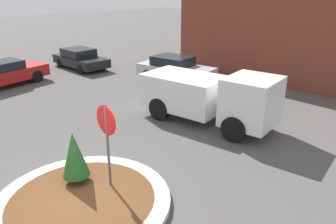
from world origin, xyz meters
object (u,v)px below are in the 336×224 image
Objects in this scene: parked_sedan_red at (4,73)px; utility_truck at (209,96)px; stop_sign at (107,132)px; parked_sedan_silver at (175,69)px; parked_sedan_black at (80,59)px.

utility_truck is at bearing -81.90° from parked_sedan_red.
parked_sedan_silver is (-6.49, 9.16, -1.01)m from stop_sign.
parked_sedan_red is at bearing 172.41° from stop_sign.
stop_sign reaches higher than parked_sedan_red.
stop_sign is at bearing -108.83° from parked_sedan_red.
parked_sedan_black is 7.31m from parked_sedan_silver.
parked_sedan_black is at bearing -2.00° from parked_sedan_red.
stop_sign is 0.52× the size of parked_sedan_red.
parked_sedan_red reaches higher than parked_sedan_black.
stop_sign is 0.43× the size of utility_truck.
parked_sedan_black is at bearing 152.63° from stop_sign.
parked_sedan_red is at bearing -138.78° from parked_sedan_silver.
parked_sedan_silver is at bearing -50.51° from parked_sedan_red.
parked_sedan_silver is at bearing 125.32° from stop_sign.
parked_sedan_red is at bearing -82.17° from parked_sedan_black.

